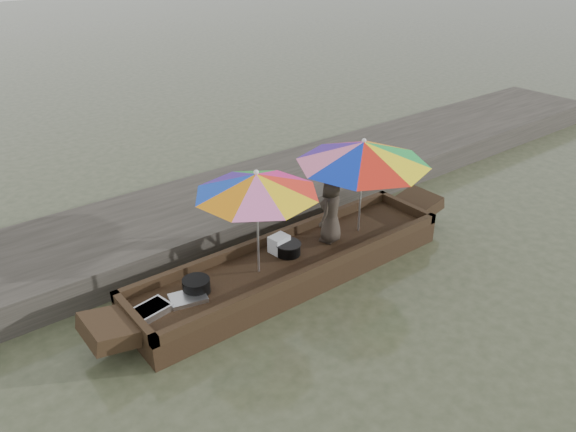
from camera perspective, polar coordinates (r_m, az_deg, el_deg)
water at (r=8.50m, az=0.42°, el=-6.25°), size 80.00×80.00×0.00m
dock at (r=9.96m, az=-7.47°, el=0.54°), size 22.00×2.20×0.50m
boat_hull at (r=8.40m, az=0.42°, el=-5.25°), size 5.08×1.20×0.35m
cooking_pot at (r=7.62m, az=-9.30°, el=-7.01°), size 0.37×0.37×0.20m
tray_crayfish at (r=7.38m, az=-13.75°, el=-9.28°), size 0.52×0.40×0.09m
tray_scallop at (r=7.52m, az=-10.12°, el=-8.22°), size 0.53×0.43×0.06m
charcoal_grill at (r=8.35m, az=0.02°, el=-3.38°), size 0.37×0.37×0.17m
supply_bag at (r=8.39m, az=-0.91°, el=-2.85°), size 0.31×0.25×0.26m
vendor at (r=8.54m, az=4.40°, el=0.61°), size 0.60×0.51×1.05m
umbrella_bow at (r=7.61m, az=-3.12°, el=-0.72°), size 1.99×1.99×1.55m
umbrella_stern at (r=8.76m, az=7.43°, el=3.01°), size 2.21×2.21×1.55m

